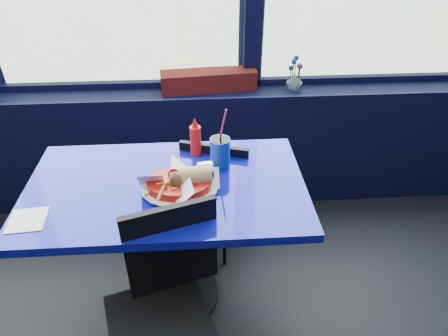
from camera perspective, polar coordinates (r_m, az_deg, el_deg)
window_sill at (r=2.69m, az=-13.07°, el=2.67°), size 5.00×0.26×0.80m
near_table at (r=1.85m, az=-7.83°, el=-6.82°), size 1.20×0.70×0.75m
chair_near_front at (r=1.65m, az=-8.35°, el=-17.59°), size 0.48×0.48×0.85m
chair_near_back at (r=2.18m, az=-2.26°, el=-3.03°), size 0.45×0.45×0.79m
planter_box at (r=2.45m, az=-2.22°, el=12.42°), size 0.58×0.20×0.11m
flower_vase at (r=2.48m, az=10.06°, el=12.31°), size 0.12×0.12×0.21m
food_basket at (r=1.68m, az=-6.17°, el=-2.12°), size 0.35×0.35×0.11m
ketchup_bottle at (r=1.88m, az=-4.09°, el=4.24°), size 0.05×0.05×0.19m
soda_cup at (r=1.79m, az=-0.56°, el=2.26°), size 0.09×0.09×0.31m
napkin at (r=1.72m, az=-26.32°, el=-6.68°), size 0.15×0.15×0.00m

